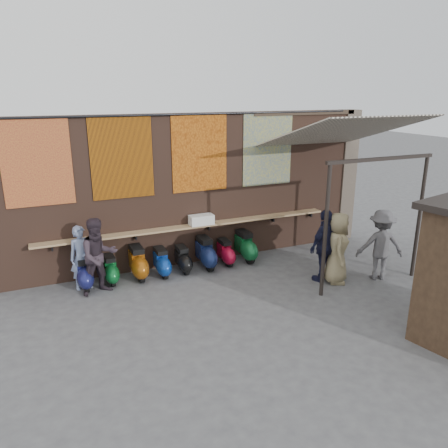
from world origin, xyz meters
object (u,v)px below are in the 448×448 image
diner_left (82,258)px  scooter_stool_6 (225,252)px  scooter_stool_1 (111,270)px  scooter_stool_3 (162,262)px  scooter_stool_5 (206,253)px  scooter_stool_4 (183,260)px  shopper_grey (381,245)px  scooter_stool_2 (138,263)px  shelf_box (201,220)px  diner_right (99,256)px  scooter_stool_0 (84,274)px  shopper_navy (325,246)px  shopper_tan (337,248)px  scooter_stool_7 (245,246)px

diner_left → scooter_stool_6: bearing=-10.3°
scooter_stool_1 → scooter_stool_3: size_ratio=0.96×
scooter_stool_5 → diner_left: bearing=180.0°
scooter_stool_4 → shopper_grey: 5.00m
scooter_stool_3 → diner_left: bearing=178.7°
shopper_grey → scooter_stool_2: bearing=0.7°
scooter_stool_2 → shelf_box: bearing=8.5°
scooter_stool_2 → scooter_stool_3: bearing=-6.9°
diner_right → scooter_stool_4: bearing=-3.4°
scooter_stool_0 → scooter_stool_1: 0.63m
scooter_stool_4 → shopper_navy: bearing=-31.9°
scooter_stool_5 → scooter_stool_3: bearing=-178.0°
shelf_box → shopper_navy: 3.28m
shelf_box → scooter_stool_0: size_ratio=0.81×
scooter_stool_4 → scooter_stool_6: size_ratio=0.99×
diner_right → shopper_grey: size_ratio=1.02×
scooter_stool_1 → shopper_tan: (5.10, -2.15, 0.54)m
scooter_stool_0 → scooter_stool_5: bearing=0.5°
scooter_stool_6 → scooter_stool_7: size_ratio=0.82×
shopper_grey → scooter_stool_6: bearing=-13.1°
scooter_stool_4 → shopper_grey: bearing=-28.1°
scooter_stool_1 → scooter_stool_4: 1.84m
scooter_stool_0 → shopper_tan: size_ratio=0.45×
shopper_tan → scooter_stool_0: bearing=101.0°
shopper_navy → shopper_tan: bearing=121.5°
scooter_stool_2 → scooter_stool_4: bearing=-3.0°
scooter_stool_5 → shelf_box: bearing=88.2°
diner_right → shopper_navy: (5.18, -1.50, 0.01)m
scooter_stool_3 → scooter_stool_6: bearing=1.9°
shopper_navy → shopper_grey: 1.41m
scooter_stool_5 → shopper_grey: bearing=-32.4°
scooter_stool_5 → shopper_grey: (3.73, -2.37, 0.48)m
shopper_grey → shopper_tan: (-1.12, 0.25, -0.00)m
scooter_stool_0 → diner_right: diner_right is taller
shelf_box → scooter_stool_1: bearing=-173.8°
shopper_navy → shelf_box: bearing=-59.5°
diner_left → shopper_grey: bearing=-29.7°
diner_left → scooter_stool_2: bearing=-9.4°
shopper_tan → shopper_navy: bearing=79.1°
scooter_stool_4 → scooter_stool_7: size_ratio=0.82×
scooter_stool_5 → scooter_stool_6: scooter_stool_5 is taller
scooter_stool_0 → scooter_stool_7: scooter_stool_7 is taller
scooter_stool_1 → diner_left: diner_left is taller
scooter_stool_5 → shopper_grey: shopper_grey is taller
shelf_box → diner_right: (-2.79, -0.73, -0.35)m
shelf_box → scooter_stool_7: (1.19, -0.25, -0.84)m
scooter_stool_1 → diner_right: size_ratio=0.40×
scooter_stool_3 → shopper_tan: (3.83, -2.08, 0.53)m
scooter_stool_6 → shopper_tan: 2.99m
scooter_stool_0 → diner_right: bearing=-51.0°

